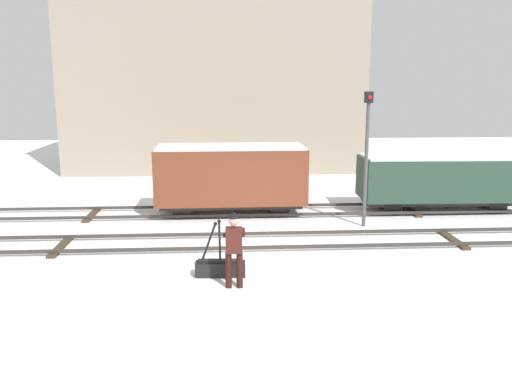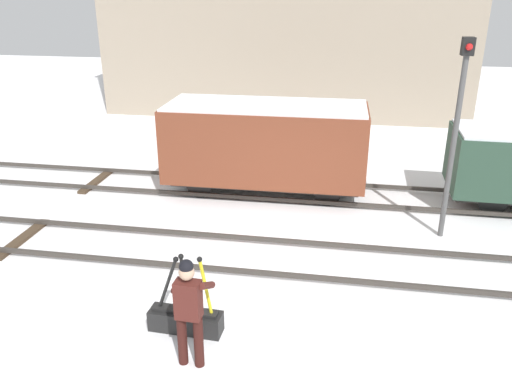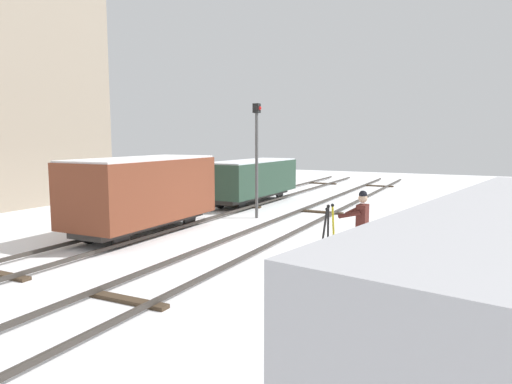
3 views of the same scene
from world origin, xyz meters
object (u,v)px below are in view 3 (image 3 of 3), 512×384
switch_lever_frame (328,251)px  freight_car_far_end (143,191)px  freight_car_mid_siding (252,178)px  signal_post (257,150)px  rail_worker (361,221)px

switch_lever_frame → freight_car_far_end: size_ratio=0.27×
freight_car_far_end → freight_car_mid_siding: bearing=-0.5°
freight_car_far_end → signal_post: bearing=-24.1°
signal_post → freight_car_far_end: (-4.42, 1.93, -1.24)m
switch_lever_frame → rail_worker: (0.33, -0.77, 0.79)m
switch_lever_frame → signal_post: signal_post is taller
signal_post → freight_car_mid_siding: signal_post is taller
switch_lever_frame → signal_post: bearing=45.5°
signal_post → rail_worker: bearing=-130.7°
switch_lever_frame → rail_worker: rail_worker is taller
rail_worker → freight_car_far_end: (0.04, 7.12, 0.40)m
switch_lever_frame → freight_car_mid_siding: (8.19, 6.35, 0.97)m
freight_car_mid_siding → switch_lever_frame: bearing=-140.9°
freight_car_far_end → freight_car_mid_siding: size_ratio=0.89×
signal_post → freight_car_mid_siding: (3.40, 1.93, -1.46)m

